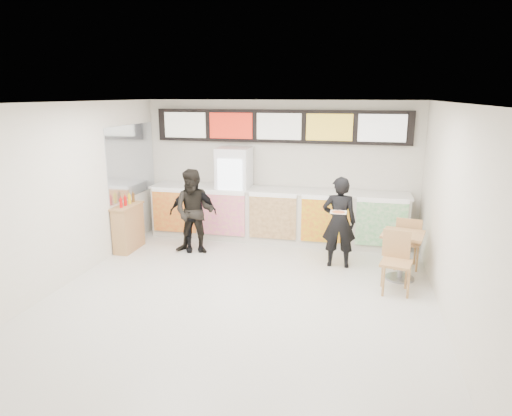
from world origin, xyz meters
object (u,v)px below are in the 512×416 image
(drinks_fridge, at_px, (234,193))
(cafe_table, at_px, (402,247))
(service_counter, at_px, (276,215))
(customer_mid, at_px, (193,213))
(customer_left, at_px, (194,212))
(customer_main, at_px, (339,222))
(condiment_ledge, at_px, (128,227))

(drinks_fridge, height_order, cafe_table, drinks_fridge)
(service_counter, bearing_deg, customer_mid, -145.52)
(customer_left, xyz_separation_m, cafe_table, (3.93, -0.50, -0.27))
(customer_left, bearing_deg, cafe_table, -10.67)
(drinks_fridge, distance_m, customer_main, 2.67)
(customer_mid, height_order, condiment_ledge, customer_mid)
(customer_main, bearing_deg, drinks_fridge, -31.07)
(service_counter, height_order, cafe_table, service_counter)
(service_counter, distance_m, drinks_fridge, 1.03)
(customer_main, xyz_separation_m, cafe_table, (1.09, -0.39, -0.27))
(cafe_table, bearing_deg, drinks_fridge, 166.25)
(customer_mid, relative_size, cafe_table, 0.91)
(condiment_ledge, bearing_deg, customer_mid, 10.78)
(drinks_fridge, relative_size, condiment_ledge, 1.78)
(service_counter, distance_m, customer_mid, 1.84)
(service_counter, height_order, condiment_ledge, service_counter)
(customer_main, bearing_deg, service_counter, -44.33)
(drinks_fridge, bearing_deg, customer_main, -28.59)
(service_counter, relative_size, condiment_ledge, 4.94)
(customer_main, relative_size, customer_mid, 1.06)
(service_counter, height_order, customer_main, customer_main)
(customer_left, bearing_deg, service_counter, 35.18)
(customer_mid, bearing_deg, cafe_table, -29.42)
(service_counter, height_order, drinks_fridge, drinks_fridge)
(drinks_fridge, bearing_deg, customer_mid, -118.43)
(customer_mid, bearing_deg, customer_left, -79.64)
(cafe_table, bearing_deg, customer_main, 172.64)
(service_counter, bearing_deg, drinks_fridge, 179.01)
(service_counter, distance_m, cafe_table, 2.99)
(service_counter, xyz_separation_m, customer_mid, (-1.50, -1.03, 0.22))
(customer_left, relative_size, customer_mid, 1.07)
(customer_main, bearing_deg, cafe_table, 158.08)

